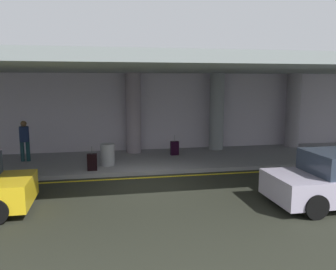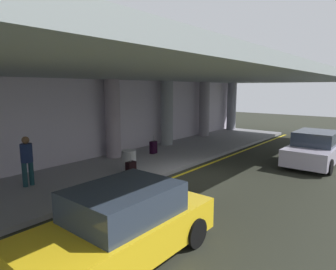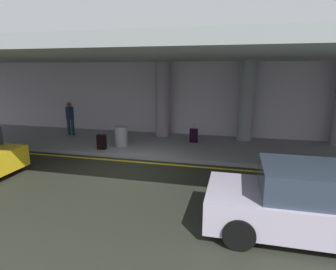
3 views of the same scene
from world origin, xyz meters
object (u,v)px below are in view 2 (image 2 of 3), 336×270
at_px(support_column_right_mid, 232,106).
at_px(suitcase_upright_secondary, 131,170).
at_px(suitcase_upright_primary, 153,147).
at_px(support_column_center, 204,109).
at_px(trash_bin_steel, 129,161).
at_px(support_column_left_mid, 167,113).
at_px(traveler_with_luggage, 27,158).
at_px(support_column_far_left, 113,119).
at_px(car_yellow_taxi, 122,226).
at_px(car_silver, 315,149).

bearing_deg(support_column_right_mid, suitcase_upright_secondary, -167.42).
bearing_deg(suitcase_upright_primary, support_column_center, 24.79).
bearing_deg(trash_bin_steel, support_column_left_mid, 24.34).
xyz_separation_m(support_column_center, traveler_with_luggage, (-12.57, -1.01, -0.86)).
bearing_deg(suitcase_upright_secondary, trash_bin_steel, 79.06).
xyz_separation_m(support_column_center, suitcase_upright_secondary, (-9.83, -3.09, -1.51)).
height_order(traveler_with_luggage, suitcase_upright_secondary, traveler_with_luggage).
height_order(suitcase_upright_primary, suitcase_upright_secondary, same).
bearing_deg(support_column_far_left, traveler_with_luggage, -167.50).
bearing_deg(suitcase_upright_primary, traveler_with_luggage, -163.79).
bearing_deg(trash_bin_steel, suitcase_upright_primary, 25.08).
bearing_deg(suitcase_upright_primary, car_yellow_taxi, -126.17).
bearing_deg(support_column_far_left, support_column_right_mid, 0.00).
xyz_separation_m(support_column_center, support_column_right_mid, (4.00, 0.00, 0.00)).
bearing_deg(car_yellow_taxi, traveler_with_luggage, -98.40).
distance_m(support_column_center, traveler_with_luggage, 12.64).
distance_m(support_column_left_mid, suitcase_upright_secondary, 6.77).
bearing_deg(car_yellow_taxi, support_column_far_left, -129.96).
bearing_deg(support_column_far_left, trash_bin_steel, -117.72).
height_order(car_yellow_taxi, trash_bin_steel, car_yellow_taxi).
height_order(support_column_far_left, support_column_left_mid, same).
xyz_separation_m(support_column_far_left, car_silver, (5.12, -7.63, -1.26)).
height_order(car_silver, trash_bin_steel, car_silver).
bearing_deg(trash_bin_steel, support_column_center, 14.40).
relative_size(support_column_far_left, trash_bin_steel, 4.29).
relative_size(support_column_right_mid, car_silver, 0.89).
relative_size(support_column_right_mid, suitcase_upright_secondary, 4.06).
relative_size(car_silver, suitcase_upright_secondary, 4.56).
height_order(support_column_right_mid, traveler_with_luggage, support_column_right_mid).
distance_m(suitcase_upright_primary, trash_bin_steel, 3.29).
bearing_deg(support_column_center, traveler_with_luggage, -175.39).
bearing_deg(car_silver, trash_bin_steel, -41.92).
distance_m(support_column_right_mid, car_silver, 10.35).
distance_m(support_column_right_mid, suitcase_upright_primary, 10.43).
bearing_deg(support_column_far_left, car_yellow_taxi, -129.43).
bearing_deg(support_column_center, support_column_right_mid, 0.00).
distance_m(support_column_left_mid, support_column_right_mid, 8.00).
relative_size(support_column_left_mid, support_column_right_mid, 1.00).
distance_m(support_column_far_left, support_column_left_mid, 4.00).
relative_size(support_column_center, support_column_right_mid, 1.00).
distance_m(support_column_center, support_column_right_mid, 4.00).
bearing_deg(suitcase_upright_secondary, support_column_far_left, 87.66).
height_order(support_column_far_left, trash_bin_steel, support_column_far_left).
xyz_separation_m(support_column_far_left, trash_bin_steel, (-1.25, -2.37, -1.40)).
bearing_deg(suitcase_upright_primary, suitcase_upright_secondary, -133.49).
distance_m(car_silver, suitcase_upright_secondary, 8.31).
xyz_separation_m(support_column_far_left, suitcase_upright_primary, (1.73, -0.98, -1.51)).
bearing_deg(support_column_center, support_column_left_mid, 180.00).
xyz_separation_m(support_column_left_mid, support_column_right_mid, (8.00, 0.00, 0.00)).
bearing_deg(support_column_left_mid, support_column_right_mid, 0.00).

